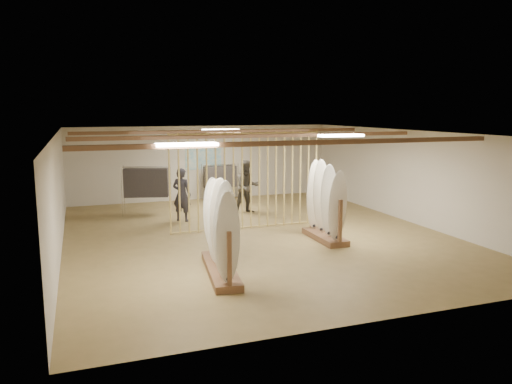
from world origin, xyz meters
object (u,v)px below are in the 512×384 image
object	(u,v)px
rack_left	(220,242)
shopper_a	(182,191)
clothing_rack_a	(146,183)
clothing_rack_b	(220,177)
shopper_b	(247,183)
rack_right	(325,214)

from	to	relation	value
rack_left	shopper_a	bearing A→B (deg)	94.84
clothing_rack_a	clothing_rack_b	xyz separation A→B (m)	(2.95, 1.65, -0.14)
clothing_rack_a	shopper_b	bearing A→B (deg)	0.31
clothing_rack_a	shopper_b	xyz separation A→B (m)	(3.19, -0.82, -0.06)
rack_left	clothing_rack_b	world-z (taller)	rack_left
shopper_a	rack_left	bearing A→B (deg)	127.36
rack_right	shopper_a	xyz separation A→B (m)	(-3.12, 3.47, 0.25)
rack_right	shopper_b	world-z (taller)	rack_right
rack_right	shopper_a	size ratio (longest dim) A/B	1.08
clothing_rack_b	shopper_b	distance (m)	2.49
rack_left	clothing_rack_b	distance (m)	8.54
rack_left	shopper_a	world-z (taller)	rack_left
clothing_rack_b	shopper_a	xyz separation A→B (m)	(-2.06, -3.00, 0.02)
rack_left	shopper_b	xyz separation A→B (m)	(2.53, 5.75, 0.32)
rack_left	clothing_rack_b	bearing A→B (deg)	81.81
clothing_rack_b	shopper_a	distance (m)	3.64
rack_left	rack_right	bearing A→B (deg)	34.89
rack_left	shopper_b	size ratio (longest dim) A/B	1.26
clothing_rack_a	shopper_b	distance (m)	3.29
clothing_rack_a	shopper_a	bearing A→B (deg)	-41.75
rack_right	shopper_a	world-z (taller)	rack_right
clothing_rack_a	clothing_rack_b	world-z (taller)	clothing_rack_a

